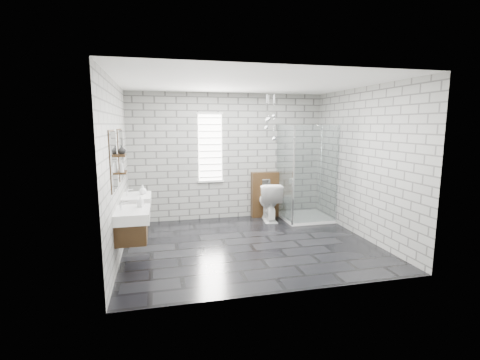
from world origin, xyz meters
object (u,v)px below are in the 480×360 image
object	(u,v)px
vanity_left	(130,216)
vanity_right	(134,201)
cistern_panel	(265,194)
toilet	(269,201)
shower_enclosure	(303,197)

from	to	relation	value
vanity_left	vanity_right	size ratio (longest dim) A/B	1.00
vanity_right	cistern_panel	xyz separation A→B (m)	(2.71, 1.21, -0.26)
vanity_left	cistern_panel	bearing A→B (deg)	39.71
vanity_left	toilet	bearing A→B (deg)	35.67
vanity_left	vanity_right	xyz separation A→B (m)	(0.00, 1.04, 0.00)
toilet	vanity_left	bearing A→B (deg)	43.16
cistern_panel	shower_enclosure	size ratio (longest dim) A/B	0.49
vanity_left	vanity_right	distance (m)	1.04
vanity_left	shower_enclosure	size ratio (longest dim) A/B	0.77
vanity_right	cistern_panel	distance (m)	2.98
vanity_right	shower_enclosure	distance (m)	3.49
vanity_right	toilet	size ratio (longest dim) A/B	1.92
shower_enclosure	toilet	world-z (taller)	shower_enclosure
cistern_panel	toilet	distance (m)	0.32
vanity_left	cistern_panel	distance (m)	3.53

